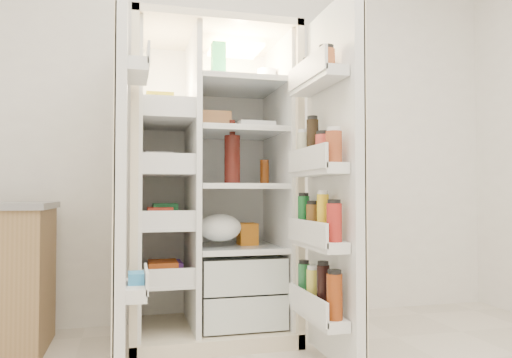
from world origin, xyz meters
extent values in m
cube|color=white|center=(0.00, 2.00, 1.35)|extent=(4.00, 0.02, 2.70)
cube|color=beige|center=(-0.16, 1.93, 0.90)|extent=(0.92, 0.04, 1.80)
cube|color=beige|center=(-0.60, 1.60, 0.90)|extent=(0.04, 0.70, 1.80)
cube|color=beige|center=(0.28, 1.60, 0.90)|extent=(0.04, 0.70, 1.80)
cube|color=beige|center=(-0.16, 1.60, 1.78)|extent=(0.92, 0.70, 0.04)
cube|color=beige|center=(-0.16, 1.60, 0.04)|extent=(0.92, 0.70, 0.08)
cube|color=white|center=(-0.16, 1.90, 0.92)|extent=(0.84, 0.02, 1.68)
cube|color=white|center=(-0.57, 1.60, 0.92)|extent=(0.02, 0.62, 1.68)
cube|color=white|center=(0.25, 1.60, 0.92)|extent=(0.02, 0.62, 1.68)
cube|color=white|center=(-0.27, 1.60, 0.92)|extent=(0.03, 0.62, 1.68)
cube|color=silver|center=(-0.01, 1.58, 0.18)|extent=(0.47, 0.52, 0.19)
cube|color=silver|center=(-0.01, 1.58, 0.39)|extent=(0.47, 0.52, 0.19)
cube|color=#FFD18C|center=(-0.01, 1.65, 1.72)|extent=(0.30, 0.30, 0.02)
cube|color=silver|center=(-0.43, 1.60, 0.35)|extent=(0.28, 0.58, 0.02)
cube|color=silver|center=(-0.43, 1.60, 0.65)|extent=(0.28, 0.58, 0.02)
cube|color=silver|center=(-0.43, 1.60, 0.95)|extent=(0.28, 0.58, 0.02)
cube|color=silver|center=(-0.43, 1.60, 1.25)|extent=(0.28, 0.58, 0.02)
cube|color=white|center=(-0.01, 1.60, 0.52)|extent=(0.49, 0.58, 0.01)
cube|color=white|center=(-0.01, 1.60, 0.88)|extent=(0.49, 0.58, 0.01)
cube|color=white|center=(-0.01, 1.60, 1.20)|extent=(0.49, 0.58, 0.02)
cube|color=white|center=(-0.01, 1.60, 1.48)|extent=(0.49, 0.58, 0.02)
cube|color=#C5511B|center=(-0.43, 1.60, 0.41)|extent=(0.16, 0.20, 0.10)
cube|color=#258A4C|center=(-0.43, 1.60, 0.72)|extent=(0.14, 0.18, 0.12)
cube|color=white|center=(-0.43, 1.60, 0.99)|extent=(0.20, 0.22, 0.07)
cube|color=gold|center=(-0.43, 1.60, 1.33)|extent=(0.15, 0.16, 0.14)
cube|color=#6937A6|center=(-0.43, 1.60, 0.40)|extent=(0.18, 0.20, 0.09)
cube|color=red|center=(-0.43, 1.60, 0.71)|extent=(0.14, 0.18, 0.10)
cube|color=white|center=(-0.43, 1.60, 1.02)|extent=(0.16, 0.16, 0.12)
sphere|color=orange|center=(-0.13, 1.50, 0.12)|extent=(0.07, 0.07, 0.07)
sphere|color=orange|center=(-0.04, 1.54, 0.12)|extent=(0.07, 0.07, 0.07)
sphere|color=orange|center=(0.06, 1.50, 0.12)|extent=(0.07, 0.07, 0.07)
sphere|color=orange|center=(-0.08, 1.64, 0.12)|extent=(0.07, 0.07, 0.07)
sphere|color=orange|center=(0.02, 1.62, 0.12)|extent=(0.07, 0.07, 0.07)
sphere|color=orange|center=(0.12, 1.58, 0.12)|extent=(0.07, 0.07, 0.07)
ellipsoid|color=#3C7C29|center=(-0.01, 1.60, 0.40)|extent=(0.26, 0.24, 0.11)
cylinder|color=#44130E|center=(-0.06, 1.49, 1.03)|extent=(0.09, 0.09, 0.28)
cylinder|color=#72300C|center=(0.15, 1.56, 0.96)|extent=(0.05, 0.05, 0.15)
cube|color=#289558|center=(-0.13, 1.53, 1.60)|extent=(0.08, 0.08, 0.23)
cylinder|color=white|center=(0.18, 1.59, 1.54)|extent=(0.12, 0.12, 0.11)
cylinder|color=olive|center=(-0.05, 1.71, 1.53)|extent=(0.06, 0.06, 0.08)
cube|color=silver|center=(0.09, 1.49, 1.23)|extent=(0.21, 0.09, 0.05)
cube|color=#C2804D|center=(-0.14, 1.60, 1.27)|extent=(0.19, 0.11, 0.12)
ellipsoid|color=white|center=(-0.12, 1.56, 0.61)|extent=(0.25, 0.23, 0.16)
cube|color=orange|center=(0.07, 1.65, 0.59)|extent=(0.11, 0.13, 0.13)
cube|color=white|center=(-0.66, 1.05, 0.90)|extent=(0.05, 0.40, 1.72)
cube|color=beige|center=(-0.69, 1.05, 0.90)|extent=(0.01, 0.40, 1.72)
cube|color=white|center=(-0.59, 1.05, 0.40)|extent=(0.09, 0.32, 0.06)
cube|color=white|center=(-0.59, 1.05, 1.40)|extent=(0.09, 0.32, 0.06)
cube|color=#338CCC|center=(-0.59, 1.05, 0.43)|extent=(0.07, 0.12, 0.10)
cube|color=white|center=(0.34, 0.96, 0.90)|extent=(0.05, 0.58, 1.72)
cube|color=beige|center=(0.36, 0.96, 0.90)|extent=(0.01, 0.58, 1.72)
cube|color=white|center=(0.25, 0.96, 0.26)|extent=(0.11, 0.50, 0.05)
cube|color=white|center=(0.25, 0.96, 0.60)|extent=(0.11, 0.50, 0.05)
cube|color=white|center=(0.25, 0.96, 0.95)|extent=(0.11, 0.50, 0.05)
cube|color=white|center=(0.25, 0.96, 1.38)|extent=(0.11, 0.50, 0.05)
cylinder|color=maroon|center=(0.25, 0.76, 0.39)|extent=(0.07, 0.07, 0.20)
cylinder|color=black|center=(0.25, 0.89, 0.40)|extent=(0.06, 0.06, 0.22)
cylinder|color=#D9CD48|center=(0.25, 1.02, 0.38)|extent=(0.06, 0.06, 0.18)
cylinder|color=#226837|center=(0.25, 1.15, 0.38)|extent=(0.06, 0.06, 0.19)
cylinder|color=#A5211B|center=(0.25, 0.76, 0.71)|extent=(0.07, 0.07, 0.17)
cylinder|color=yellow|center=(0.25, 0.89, 0.73)|extent=(0.06, 0.06, 0.21)
cylinder|color=brown|center=(0.25, 1.02, 0.70)|extent=(0.07, 0.07, 0.16)
cylinder|color=#155F27|center=(0.25, 1.15, 0.72)|extent=(0.06, 0.06, 0.20)
cylinder|color=#953E20|center=(0.25, 0.76, 1.04)|extent=(0.07, 0.07, 0.14)
cylinder|color=#C54032|center=(0.25, 0.89, 1.04)|extent=(0.07, 0.07, 0.14)
cylinder|color=black|center=(0.25, 1.02, 1.09)|extent=(0.06, 0.06, 0.23)
cylinder|color=beige|center=(0.25, 1.15, 1.06)|extent=(0.06, 0.06, 0.18)
cylinder|color=#A25128|center=(0.25, 0.84, 1.45)|extent=(0.08, 0.08, 0.10)
cylinder|color=brown|center=(0.25, 1.06, 1.45)|extent=(0.08, 0.08, 0.10)
camera|label=1|loc=(-0.62, -1.23, 0.84)|focal=34.00mm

